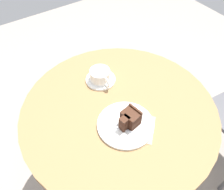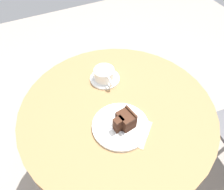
% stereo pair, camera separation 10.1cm
% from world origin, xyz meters
% --- Properties ---
extents(ground_plane, '(4.40, 4.40, 0.01)m').
position_xyz_m(ground_plane, '(0.00, 0.00, -0.01)').
color(ground_plane, gray).
rests_on(ground_plane, ground).
extents(cafe_table, '(0.84, 0.84, 0.71)m').
position_xyz_m(cafe_table, '(0.00, 0.00, 0.60)').
color(cafe_table, olive).
rests_on(cafe_table, ground).
extents(saucer, '(0.14, 0.14, 0.01)m').
position_xyz_m(saucer, '(-0.19, 0.03, 0.72)').
color(saucer, white).
rests_on(saucer, cafe_table).
extents(coffee_cup, '(0.13, 0.09, 0.06)m').
position_xyz_m(coffee_cup, '(-0.19, 0.02, 0.75)').
color(coffee_cup, white).
rests_on(coffee_cup, saucer).
extents(teaspoon, '(0.06, 0.10, 0.00)m').
position_xyz_m(teaspoon, '(-0.23, 0.03, 0.72)').
color(teaspoon, silver).
rests_on(teaspoon, saucer).
extents(cake_plate, '(0.23, 0.23, 0.01)m').
position_xyz_m(cake_plate, '(0.08, -0.03, 0.72)').
color(cake_plate, white).
rests_on(cake_plate, cafe_table).
extents(cake_slice, '(0.08, 0.09, 0.07)m').
position_xyz_m(cake_slice, '(0.09, -0.01, 0.76)').
color(cake_slice, '#381E14').
rests_on(cake_slice, cake_plate).
extents(fork, '(0.13, 0.10, 0.00)m').
position_xyz_m(fork, '(0.07, -0.07, 0.73)').
color(fork, silver).
rests_on(fork, cake_plate).
extents(napkin, '(0.19, 0.19, 0.00)m').
position_xyz_m(napkin, '(0.11, 0.00, 0.71)').
color(napkin, tan).
rests_on(napkin, cafe_table).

